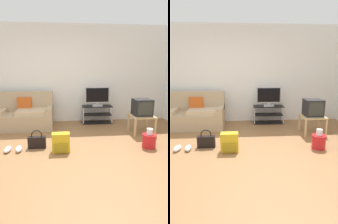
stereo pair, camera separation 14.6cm
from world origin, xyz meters
TOP-DOWN VIEW (x-y plane):
  - ground_plane at (0.00, 0.00)m, footprint 9.00×9.80m
  - wall_back at (0.00, 2.45)m, footprint 9.00×0.10m
  - couch at (-1.39, 1.90)m, footprint 2.09×0.85m
  - tv_stand at (0.88, 2.13)m, footprint 0.84×0.37m
  - flat_tv at (0.88, 2.11)m, footprint 0.69×0.22m
  - side_table at (1.80, 1.16)m, footprint 0.54×0.54m
  - crt_tv at (1.80, 1.17)m, footprint 0.41×0.39m
  - backpack at (-0.12, 0.24)m, footprint 0.33×0.25m
  - handbag at (-0.60, 0.48)m, footprint 0.34×0.11m
  - cleaning_bucket at (1.61, 0.28)m, footprint 0.28×0.28m
  - sneakers_pair at (-1.03, 0.36)m, footprint 0.34×0.27m

SIDE VIEW (x-z plane):
  - ground_plane at x=0.00m, z-range -0.02..0.00m
  - sneakers_pair at x=-1.03m, z-range 0.00..0.09m
  - handbag at x=-0.60m, z-range -0.06..0.31m
  - cleaning_bucket at x=1.61m, z-range -0.03..0.35m
  - backpack at x=-0.12m, z-range 0.00..0.36m
  - tv_stand at x=0.88m, z-range 0.00..0.49m
  - couch at x=-1.39m, z-range -0.13..0.79m
  - side_table at x=1.80m, z-range 0.15..0.59m
  - crt_tv at x=1.80m, z-range 0.44..0.82m
  - flat_tv at x=0.88m, z-range 0.49..1.02m
  - wall_back at x=0.00m, z-range 0.00..2.70m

